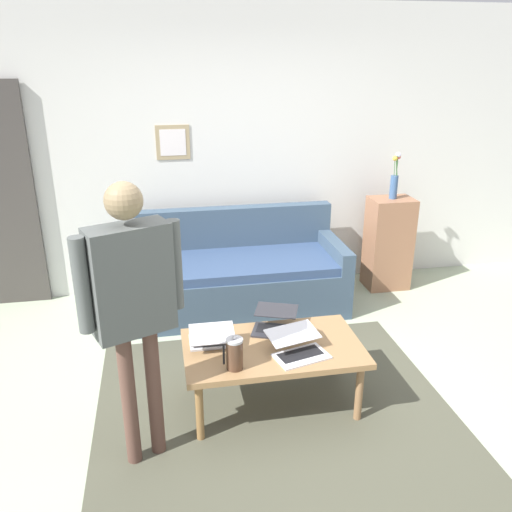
% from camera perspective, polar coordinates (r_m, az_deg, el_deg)
% --- Properties ---
extents(ground_plane, '(7.68, 7.68, 0.00)m').
position_cam_1_polar(ground_plane, '(3.67, 2.83, -16.50)').
color(ground_plane, '#A7B495').
extents(area_rug, '(2.36, 2.13, 0.01)m').
position_cam_1_polar(area_rug, '(3.66, 2.11, -16.55)').
color(area_rug, '#4C4C3C').
rests_on(area_rug, ground_plane).
extents(back_wall, '(7.04, 0.11, 2.70)m').
position_cam_1_polar(back_wall, '(5.15, -2.66, 11.14)').
color(back_wall, silver).
rests_on(back_wall, ground_plane).
extents(couch, '(1.94, 0.87, 0.88)m').
position_cam_1_polar(couch, '(4.90, -2.04, -2.15)').
color(couch, '#3B4E61').
rests_on(couch, ground_plane).
extents(coffee_table, '(1.17, 0.68, 0.45)m').
position_cam_1_polar(coffee_table, '(3.51, 1.83, -10.37)').
color(coffee_table, '#956F46').
rests_on(coffee_table, ground_plane).
extents(laptop_left, '(0.40, 0.39, 0.13)m').
position_cam_1_polar(laptop_left, '(3.39, 4.63, -9.97)').
color(laptop_left, silver).
rests_on(laptop_left, coffee_table).
extents(laptop_center, '(0.38, 0.40, 0.12)m').
position_cam_1_polar(laptop_center, '(3.66, 2.07, -7.36)').
color(laptop_center, '#28282D').
rests_on(laptop_center, coffee_table).
extents(laptop_right, '(0.29, 0.28, 0.14)m').
position_cam_1_polar(laptop_right, '(3.49, -4.86, -8.94)').
color(laptop_right, silver).
rests_on(laptop_right, coffee_table).
extents(french_press, '(0.12, 0.10, 0.23)m').
position_cam_1_polar(french_press, '(3.21, -2.36, -10.56)').
color(french_press, '#4C3323').
rests_on(french_press, coffee_table).
extents(side_shelf, '(0.42, 0.32, 0.93)m').
position_cam_1_polar(side_shelf, '(5.43, 14.20, 1.35)').
color(side_shelf, '#976548').
rests_on(side_shelf, ground_plane).
extents(flower_vase, '(0.08, 0.09, 0.45)m').
position_cam_1_polar(flower_vase, '(5.25, 14.86, 8.06)').
color(flower_vase, '#3C5C89').
rests_on(flower_vase, side_shelf).
extents(person_standing, '(0.57, 0.33, 1.66)m').
position_cam_1_polar(person_standing, '(2.83, -13.33, -3.97)').
color(person_standing, brown).
rests_on(person_standing, ground_plane).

